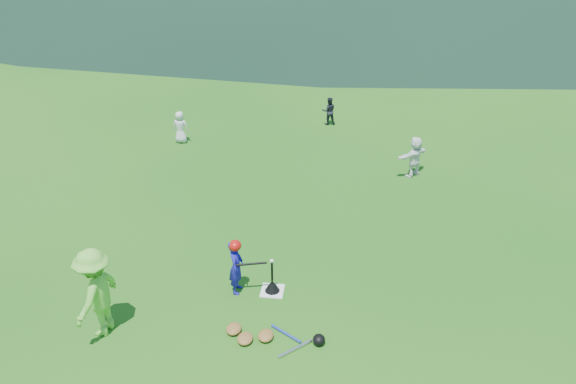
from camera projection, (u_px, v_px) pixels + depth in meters
The scene contains 12 objects.
ground at pixel (272, 291), 11.16m from camera, with size 120.00×120.00×0.00m, color #155012.
home_plate at pixel (272, 291), 11.16m from camera, with size 0.45×0.45×0.02m, color silver.
baseball at pixel (272, 261), 10.81m from camera, with size 0.08×0.08×0.08m, color white.
batter_child at pixel (236, 267), 10.90m from camera, with size 0.42×0.28×1.16m, color #1C169D.
adult_coach at pixel (97, 293), 9.76m from camera, with size 1.12×0.64×1.73m, color #69C439.
fielder_a at pixel (180, 127), 17.45m from camera, with size 0.49×0.32×1.01m, color silver.
fielder_b at pixel (329, 111), 18.80m from camera, with size 0.46×0.36×0.95m, color black.
fielder_d at pixel (415, 157), 15.38m from camera, with size 1.07×0.34×1.15m, color white.
batting_tee at pixel (272, 286), 11.10m from camera, with size 0.30×0.30×0.68m.
batter_gear at pixel (236, 247), 10.67m from camera, with size 0.73×0.26×0.52m.
equipment_pile at pixel (266, 336), 9.95m from camera, with size 1.80×0.82×0.19m.
outfield_fence at pixel (338, 3), 35.23m from camera, with size 70.07×0.08×1.33m.
Camera 1 is at (1.41, -8.75, 7.07)m, focal length 35.00 mm.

